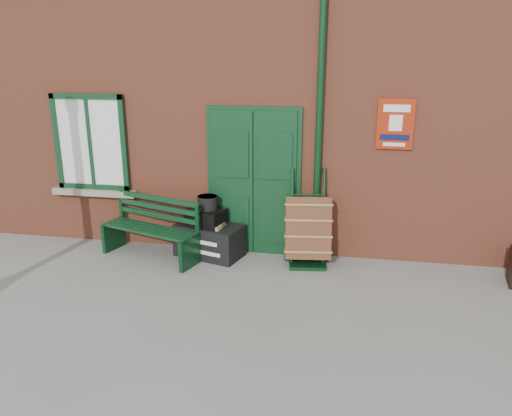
# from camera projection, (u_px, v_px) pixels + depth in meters

# --- Properties ---
(ground) EXTENTS (80.00, 80.00, 0.00)m
(ground) POSITION_uv_depth(u_px,v_px,m) (256.00, 296.00, 6.44)
(ground) COLOR gray
(ground) RESTS_ON ground
(station_building) EXTENTS (10.30, 4.30, 4.36)m
(station_building) POSITION_uv_depth(u_px,v_px,m) (290.00, 100.00, 9.06)
(station_building) COLOR #A04D33
(station_building) RESTS_ON ground
(bench) EXTENTS (1.61, 0.94, 0.96)m
(bench) POSITION_uv_depth(u_px,v_px,m) (152.00, 227.00, 7.55)
(bench) COLOR #0E341B
(bench) RESTS_ON ground
(houdini_trunk) EXTENTS (1.11, 0.80, 0.50)m
(houdini_trunk) POSITION_uv_depth(u_px,v_px,m) (209.00, 240.00, 7.64)
(houdini_trunk) COLOR black
(houdini_trunk) RESTS_ON ground
(strongbox) EXTENTS (0.64, 0.53, 0.25)m
(strongbox) POSITION_uv_depth(u_px,v_px,m) (206.00, 217.00, 7.54)
(strongbox) COLOR black
(strongbox) RESTS_ON houdini_trunk
(hatbox) EXTENTS (0.37, 0.37, 0.20)m
(hatbox) POSITION_uv_depth(u_px,v_px,m) (208.00, 202.00, 7.49)
(hatbox) COLOR black
(hatbox) RESTS_ON strongbox
(suitcase_back) EXTENTS (0.41, 0.49, 0.65)m
(suitcase_back) POSITION_uv_depth(u_px,v_px,m) (213.00, 235.00, 7.65)
(suitcase_back) COLOR tan
(suitcase_back) RESTS_ON ground
(suitcase_front) EXTENTS (0.37, 0.44, 0.56)m
(suitcase_front) POSITION_uv_depth(u_px,v_px,m) (223.00, 241.00, 7.54)
(suitcase_front) COLOR tan
(suitcase_front) RESTS_ON ground
(porter_trolley) EXTENTS (0.74, 0.79, 1.36)m
(porter_trolley) POSITION_uv_depth(u_px,v_px,m) (308.00, 228.00, 7.33)
(porter_trolley) COLOR black
(porter_trolley) RESTS_ON ground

